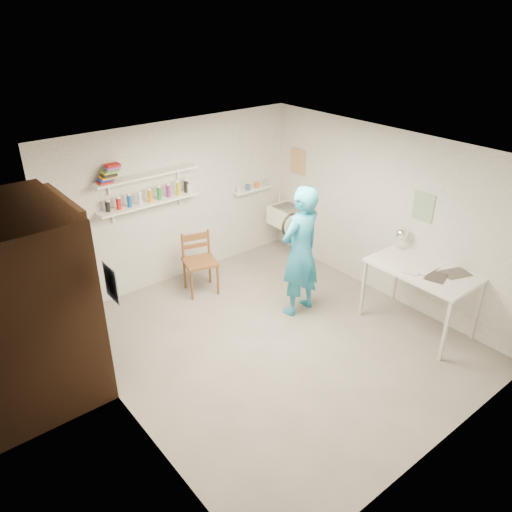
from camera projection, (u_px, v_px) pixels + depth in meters
floor at (276, 341)px, 6.34m from camera, size 4.00×4.50×0.02m
ceiling at (280, 155)px, 5.24m from camera, size 4.00×4.50×0.02m
wall_back at (177, 202)px, 7.36m from camera, size 4.00×0.02×2.40m
wall_front at (452, 352)px, 4.23m from camera, size 4.00×0.02×2.40m
wall_left at (116, 318)px, 4.67m from camera, size 0.02×4.50×2.40m
wall_right at (387, 215)px, 6.91m from camera, size 0.02×4.50×2.40m
doorway_recess at (79, 291)px, 5.50m from camera, size 0.02×0.90×2.00m
corridor_box at (10, 309)px, 5.08m from camera, size 1.40×1.50×2.10m
door_lintel at (64, 201)px, 5.03m from camera, size 0.06×1.05×0.10m
door_jamb_near at (99, 309)px, 5.17m from camera, size 0.06×0.10×2.00m
door_jamb_far at (64, 273)px, 5.86m from camera, size 0.06×0.10×2.00m
shelf_lower at (150, 203)px, 6.92m from camera, size 1.50×0.22×0.03m
shelf_upper at (147, 175)px, 6.74m from camera, size 1.50×0.22×0.03m
ledge_shelf at (252, 190)px, 8.09m from camera, size 0.70×0.14×0.03m
poster_left at (111, 283)px, 4.56m from camera, size 0.01×0.28×0.36m
poster_right_a at (298, 162)px, 7.99m from camera, size 0.01×0.34×0.42m
poster_right_b at (423, 207)px, 6.38m from camera, size 0.01×0.30×0.38m
belfast_sink at (289, 216)px, 8.17m from camera, size 0.48×0.60×0.30m
man at (300, 252)px, 6.56m from camera, size 0.70×0.49×1.82m
wall_clock at (291, 225)px, 6.58m from camera, size 0.33×0.06×0.33m
wooden_chair at (200, 262)px, 7.21m from camera, size 0.55×0.54×0.97m
work_table at (419, 298)px, 6.43m from camera, size 0.79×1.31×0.88m
desk_lamp at (402, 234)px, 6.61m from camera, size 0.16×0.16×0.16m
spray_cans at (149, 196)px, 6.88m from camera, size 1.31×0.06×0.17m
book_stack at (109, 174)px, 6.38m from camera, size 0.32×0.14×0.22m
ledge_pots at (252, 186)px, 8.06m from camera, size 0.48×0.07×0.09m
papers at (424, 267)px, 6.22m from camera, size 0.30×0.22×0.02m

